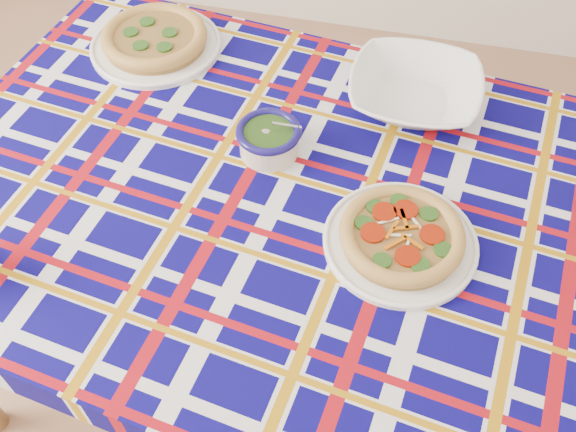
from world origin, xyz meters
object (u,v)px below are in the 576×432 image
(dining_table, at_px, (317,230))
(serving_bowl, at_px, (415,91))
(main_focaccia_plate, at_px, (402,235))
(pesto_bowl, at_px, (269,138))

(dining_table, relative_size, serving_bowl, 5.98)
(dining_table, height_order, serving_bowl, serving_bowl)
(dining_table, height_order, main_focaccia_plate, main_focaccia_plate)
(dining_table, bearing_deg, pesto_bowl, 145.13)
(dining_table, distance_m, serving_bowl, 0.39)
(main_focaccia_plate, bearing_deg, pesto_bowl, 149.26)
(main_focaccia_plate, xyz_separation_m, serving_bowl, (-0.02, 0.40, 0.01))
(main_focaccia_plate, xyz_separation_m, pesto_bowl, (-0.30, 0.18, 0.01))
(pesto_bowl, relative_size, serving_bowl, 0.46)
(dining_table, relative_size, main_focaccia_plate, 5.87)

